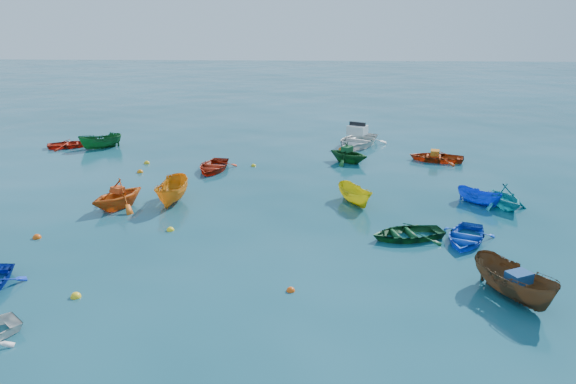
{
  "coord_description": "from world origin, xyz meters",
  "views": [
    {
      "loc": [
        1.14,
        -21.28,
        9.12
      ],
      "look_at": [
        0.0,
        5.0,
        0.4
      ],
      "focal_mm": 35.0,
      "sensor_mm": 36.0,
      "label": 1
    }
  ],
  "objects": [
    {
      "name": "buoy_ye_d",
      "position": [
        -2.34,
        11.04,
        0.0
      ],
      "size": [
        0.3,
        0.3,
        0.3
      ],
      "primitive_type": "sphere",
      "color": "gold",
      "rests_on": "ground"
    },
    {
      "name": "tarp_blue_a",
      "position": [
        7.87,
        -4.71,
        0.83
      ],
      "size": [
        0.91,
        0.83,
        0.36
      ],
      "primitive_type": "cube",
      "rotation": [
        0.0,
        0.0,
        0.46
      ],
      "color": "navy",
      "rests_on": "sampan_brown_mid"
    },
    {
      "name": "ground",
      "position": [
        0.0,
        0.0,
        0.0
      ],
      "size": [
        160.0,
        160.0,
        0.0
      ],
      "primitive_type": "plane",
      "color": "#093945",
      "rests_on": "ground"
    },
    {
      "name": "sampan_orange_n",
      "position": [
        -5.59,
        4.32,
        0.0
      ],
      "size": [
        1.37,
        3.37,
        1.29
      ],
      "primitive_type": "imported",
      "rotation": [
        0.0,
        0.0,
        -0.04
      ],
      "color": "orange",
      "rests_on": "ground"
    },
    {
      "name": "sampan_yellow_mid",
      "position": [
        3.28,
        4.54,
        0.0
      ],
      "size": [
        2.03,
        2.86,
        1.04
      ],
      "primitive_type": "imported",
      "rotation": [
        0.0,
        0.0,
        0.43
      ],
      "color": "gold",
      "rests_on": "ground"
    },
    {
      "name": "dinghy_red_nw",
      "position": [
        -15.32,
        15.29,
        0.0
      ],
      "size": [
        3.43,
        2.96,
        0.6
      ],
      "primitive_type": "imported",
      "rotation": [
        0.0,
        0.0,
        1.94
      ],
      "color": "#AD1F0E",
      "rests_on": "ground"
    },
    {
      "name": "sampan_brown_mid",
      "position": [
        7.8,
        -4.57,
        0.0
      ],
      "size": [
        2.65,
        3.59,
        1.31
      ],
      "primitive_type": "imported",
      "rotation": [
        0.0,
        0.0,
        0.46
      ],
      "color": "#4F341C",
      "rests_on": "ground"
    },
    {
      "name": "buoy_or_a",
      "position": [
        -10.18,
        -0.32,
        0.0
      ],
      "size": [
        0.35,
        0.35,
        0.35
      ],
      "primitive_type": "sphere",
      "color": "#D64B0B",
      "rests_on": "ground"
    },
    {
      "name": "tarp_green_b",
      "position": [
        3.31,
        12.2,
        0.84
      ],
      "size": [
        0.77,
        0.81,
        0.31
      ],
      "primitive_type": "cube",
      "rotation": [
        0.0,
        0.0,
        0.96
      ],
      "color": "#134D24",
      "rests_on": "dinghy_green_n"
    },
    {
      "name": "sampan_green_far",
      "position": [
        -13.08,
        15.04,
        0.0
      ],
      "size": [
        2.96,
        2.43,
        1.1
      ],
      "primitive_type": "imported",
      "rotation": [
        0.0,
        0.0,
        -1.0
      ],
      "color": "#145623",
      "rests_on": "ground"
    },
    {
      "name": "dinghy_orange_w",
      "position": [
        -8.02,
        3.46,
        0.0
      ],
      "size": [
        3.63,
        3.76,
        1.52
      ],
      "primitive_type": "imported",
      "rotation": [
        0.0,
        0.0,
        -0.56
      ],
      "color": "#DD5D14",
      "rests_on": "ground"
    },
    {
      "name": "buoy_or_c",
      "position": [
        -8.75,
        9.42,
        0.0
      ],
      "size": [
        0.36,
        0.36,
        0.36
      ],
      "primitive_type": "sphere",
      "color": "orange",
      "rests_on": "ground"
    },
    {
      "name": "buoy_ye_a",
      "position": [
        -6.58,
        -5.12,
        0.0
      ],
      "size": [
        0.35,
        0.35,
        0.35
      ],
      "primitive_type": "sphere",
      "color": "yellow",
      "rests_on": "ground"
    },
    {
      "name": "dinghy_red_far",
      "position": [
        -4.6,
        10.07,
        0.0
      ],
      "size": [
        2.75,
        3.54,
        0.67
      ],
      "primitive_type": "imported",
      "rotation": [
        0.0,
        0.0,
        -0.14
      ],
      "color": "#A8230E",
      "rests_on": "ground"
    },
    {
      "name": "tarp_orange_b",
      "position": [
        8.78,
        12.81,
        0.5
      ],
      "size": [
        0.65,
        0.77,
        0.33
      ],
      "primitive_type": "cube",
      "rotation": [
        0.0,
        0.0,
        -1.8
      ],
      "color": "orange",
      "rests_on": "dinghy_red_ne"
    },
    {
      "name": "buoy_or_e",
      "position": [
        3.09,
        15.37,
        0.0
      ],
      "size": [
        0.32,
        0.32,
        0.32
      ],
      "primitive_type": "sphere",
      "color": "#DE5E0C",
      "rests_on": "ground"
    },
    {
      "name": "dinghy_green_e",
      "position": [
        5.14,
        0.37,
        0.0
      ],
      "size": [
        3.49,
        2.88,
        0.63
      ],
      "primitive_type": "imported",
      "rotation": [
        0.0,
        0.0,
        -1.31
      ],
      "color": "#114823",
      "rests_on": "ground"
    },
    {
      "name": "buoy_ye_c",
      "position": [
        -4.86,
        0.75,
        0.0
      ],
      "size": [
        0.32,
        0.32,
        0.32
      ],
      "primitive_type": "sphere",
      "color": "yellow",
      "rests_on": "ground"
    },
    {
      "name": "motorboat_white",
      "position": [
        4.24,
        16.53,
        0.0
      ],
      "size": [
        5.02,
        5.61,
        1.56
      ],
      "primitive_type": "imported",
      "rotation": [
        0.0,
        0.0,
        -0.46
      ],
      "color": "silver",
      "rests_on": "ground"
    },
    {
      "name": "buoy_ye_e",
      "position": [
        9.97,
        12.2,
        0.0
      ],
      "size": [
        0.32,
        0.32,
        0.32
      ],
      "primitive_type": "sphere",
      "color": "yellow",
      "rests_on": "ground"
    },
    {
      "name": "buoy_or_b",
      "position": [
        0.5,
        -4.4,
        0.0
      ],
      "size": [
        0.29,
        0.29,
        0.29
      ],
      "primitive_type": "sphere",
      "color": "#ED4E0C",
      "rests_on": "ground"
    },
    {
      "name": "dinghy_blue_se",
      "position": [
        7.46,
        0.11,
        0.0
      ],
      "size": [
        3.14,
        3.58,
        0.62
      ],
      "primitive_type": "imported",
      "rotation": [
        0.0,
        0.0,
        -0.41
      ],
      "color": "blue",
      "rests_on": "ground"
    },
    {
      "name": "buoy_or_d",
      "position": [
        10.23,
        12.63,
        0.0
      ],
      "size": [
        0.38,
        0.38,
        0.38
      ],
      "primitive_type": "sphere",
      "color": "orange",
      "rests_on": "ground"
    },
    {
      "name": "buoy_ye_b",
      "position": [
        -8.91,
        11.35,
        0.0
      ],
      "size": [
        0.36,
        0.36,
        0.36
      ],
      "primitive_type": "sphere",
      "color": "gold",
      "rests_on": "ground"
    },
    {
      "name": "dinghy_red_ne",
      "position": [
        8.88,
        12.79,
        0.0
      ],
      "size": [
        3.72,
        3.03,
        0.68
      ],
      "primitive_type": "imported",
      "rotation": [
        0.0,
        0.0,
        -1.8
      ],
      "color": "#B9390F",
      "rests_on": "ground"
    },
    {
      "name": "sampan_blue_far",
      "position": [
        9.26,
        4.74,
        0.0
      ],
      "size": [
        2.25,
        2.26,
        0.9
      ],
      "primitive_type": "imported",
      "rotation": [
        0.0,
        0.0,
        0.78
      ],
      "color": "blue",
      "rests_on": "ground"
    },
    {
      "name": "dinghy_green_n",
      "position": [
        3.39,
        12.14,
        0.0
      ],
      "size": [
        3.39,
        3.3,
        1.36
      ],
      "primitive_type": "imported",
      "rotation": [
        0.0,
        0.0,
        0.96
      ],
      "color": "#124D1C",
      "rests_on": "ground"
    },
    {
      "name": "dinghy_cyan_se",
      "position": [
        10.35,
        4.29,
        0.0
      ],
      "size": [
        2.59,
        2.83,
        1.26
      ],
      "primitive_type": "imported",
      "rotation": [
        0.0,
        0.0,
        0.25
      ],
      "color": "teal",
      "rests_on": "ground"
    },
    {
      "name": "tarp_orange_a",
      "position": [
        -7.99,
        3.51,
        0.9
      ],
      "size": [
        0.71,
        0.67,
        0.28
      ],
      "primitive_type": "cube",
      "rotation": [
        0.0,
        0.0,
        -0.56
      ],
      "color": "#D34415",
      "rests_on": "dinghy_orange_w"
    }
  ]
}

